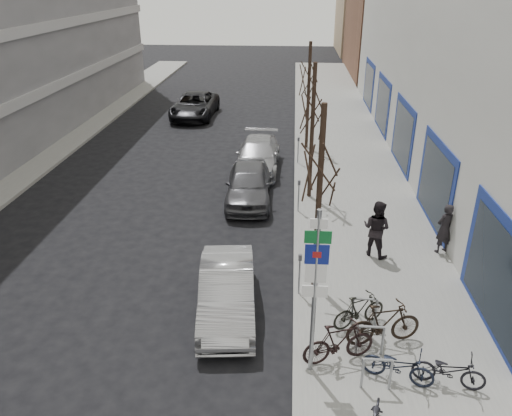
% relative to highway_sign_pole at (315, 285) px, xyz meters
% --- Properties ---
extents(ground, '(120.00, 120.00, 0.00)m').
position_rel_highway_sign_pole_xyz_m(ground, '(-2.40, 0.01, -2.46)').
color(ground, black).
rests_on(ground, ground).
extents(sidewalk_east, '(5.00, 70.00, 0.15)m').
position_rel_highway_sign_pole_xyz_m(sidewalk_east, '(2.10, 10.01, -2.38)').
color(sidewalk_east, slate).
rests_on(sidewalk_east, ground).
extents(brick_building_far, '(12.00, 14.00, 8.00)m').
position_rel_highway_sign_pole_xyz_m(brick_building_far, '(10.60, 40.01, 1.54)').
color(brick_building_far, brown).
rests_on(brick_building_far, ground).
extents(tan_building_far, '(13.00, 12.00, 9.00)m').
position_rel_highway_sign_pole_xyz_m(tan_building_far, '(11.10, 55.01, 2.04)').
color(tan_building_far, '#937A5B').
rests_on(tan_building_far, ground).
extents(highway_sign_pole, '(0.55, 0.10, 4.20)m').
position_rel_highway_sign_pole_xyz_m(highway_sign_pole, '(0.00, 0.00, 0.00)').
color(highway_sign_pole, gray).
rests_on(highway_sign_pole, ground).
extents(bike_rack, '(0.66, 2.26, 0.83)m').
position_rel_highway_sign_pole_xyz_m(bike_rack, '(1.40, 0.61, -1.80)').
color(bike_rack, gray).
rests_on(bike_rack, sidewalk_east).
extents(tree_near, '(1.80, 1.80, 5.50)m').
position_rel_highway_sign_pole_xyz_m(tree_near, '(0.20, 3.51, 1.65)').
color(tree_near, black).
rests_on(tree_near, ground).
extents(tree_mid, '(1.80, 1.80, 5.50)m').
position_rel_highway_sign_pole_xyz_m(tree_mid, '(0.20, 10.01, 1.65)').
color(tree_mid, black).
rests_on(tree_mid, ground).
extents(tree_far, '(1.80, 1.80, 5.50)m').
position_rel_highway_sign_pole_xyz_m(tree_far, '(0.20, 16.51, 1.65)').
color(tree_far, black).
rests_on(tree_far, ground).
extents(meter_front, '(0.10, 0.08, 1.27)m').
position_rel_highway_sign_pole_xyz_m(meter_front, '(-0.25, 3.01, -1.54)').
color(meter_front, gray).
rests_on(meter_front, sidewalk_east).
extents(meter_mid, '(0.10, 0.08, 1.27)m').
position_rel_highway_sign_pole_xyz_m(meter_mid, '(-0.25, 8.51, -1.54)').
color(meter_mid, gray).
rests_on(meter_mid, sidewalk_east).
extents(meter_back, '(0.10, 0.08, 1.27)m').
position_rel_highway_sign_pole_xyz_m(meter_back, '(-0.25, 14.01, -1.54)').
color(meter_back, gray).
rests_on(meter_back, sidewalk_east).
extents(bike_near_right, '(1.85, 1.09, 1.08)m').
position_rel_highway_sign_pole_xyz_m(bike_near_right, '(0.64, 0.33, -1.77)').
color(bike_near_right, black).
rests_on(bike_near_right, sidewalk_east).
extents(bike_mid_curb, '(1.65, 0.94, 0.97)m').
position_rel_highway_sign_pole_xyz_m(bike_mid_curb, '(1.91, -0.20, -1.82)').
color(bike_mid_curb, black).
rests_on(bike_mid_curb, sidewalk_east).
extents(bike_mid_inner, '(1.58, 1.14, 0.94)m').
position_rel_highway_sign_pole_xyz_m(bike_mid_inner, '(1.27, 1.70, -1.84)').
color(bike_mid_inner, black).
rests_on(bike_mid_inner, sidewalk_east).
extents(bike_far_curb, '(1.63, 0.81, 0.95)m').
position_rel_highway_sign_pole_xyz_m(bike_far_curb, '(2.99, -0.26, -1.83)').
color(bike_far_curb, black).
rests_on(bike_far_curb, sidewalk_east).
extents(bike_far_inner, '(2.01, 1.05, 1.17)m').
position_rel_highway_sign_pole_xyz_m(bike_far_inner, '(1.77, 1.05, -1.72)').
color(bike_far_inner, black).
rests_on(bike_far_inner, sidewalk_east).
extents(parked_car_front, '(1.88, 4.26, 1.36)m').
position_rel_highway_sign_pole_xyz_m(parked_car_front, '(-2.19, 2.18, -1.78)').
color(parked_car_front, '#A5A6AA').
rests_on(parked_car_front, ground).
extents(parked_car_mid, '(1.97, 4.46, 1.49)m').
position_rel_highway_sign_pole_xyz_m(parked_car_mid, '(-2.26, 9.68, -1.71)').
color(parked_car_mid, '#4A4A4F').
rests_on(parked_car_mid, ground).
extents(parked_car_back, '(2.03, 4.88, 1.41)m').
position_rel_highway_sign_pole_xyz_m(parked_car_back, '(-2.15, 13.37, -1.75)').
color(parked_car_back, '#98989D').
rests_on(parked_car_back, ground).
extents(lane_car, '(2.64, 5.52, 1.52)m').
position_rel_highway_sign_pole_xyz_m(lane_car, '(-6.91, 22.83, -1.70)').
color(lane_car, black).
rests_on(lane_car, ground).
extents(pedestrian_near, '(0.74, 0.65, 1.70)m').
position_rel_highway_sign_pole_xyz_m(pedestrian_near, '(4.40, 5.73, -1.46)').
color(pedestrian_near, black).
rests_on(pedestrian_near, sidewalk_east).
extents(pedestrian_far, '(0.85, 0.79, 1.91)m').
position_rel_highway_sign_pole_xyz_m(pedestrian_far, '(2.19, 5.39, -1.35)').
color(pedestrian_far, black).
rests_on(pedestrian_far, sidewalk_east).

